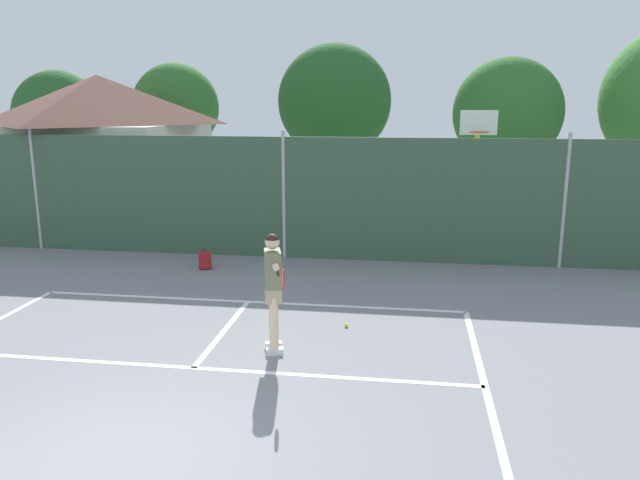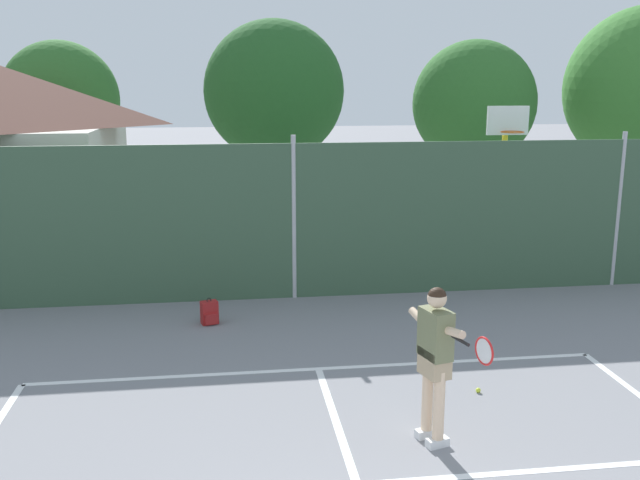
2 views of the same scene
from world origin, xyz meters
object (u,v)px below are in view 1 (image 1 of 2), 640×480
object	(u,v)px
tennis_player	(273,282)
tennis_ball	(346,325)
basketball_hoop	(476,161)
backpack_red	(205,261)

from	to	relation	value
tennis_player	tennis_ball	distance (m)	1.89
tennis_ball	basketball_hoop	bearing A→B (deg)	66.14
tennis_player	backpack_red	size ratio (longest dim) A/B	4.01
basketball_hoop	tennis_player	size ratio (longest dim) A/B	1.91
basketball_hoop	backpack_red	bearing A→B (deg)	-156.49
tennis_player	basketball_hoop	bearing A→B (deg)	63.17
backpack_red	basketball_hoop	bearing A→B (deg)	23.51
basketball_hoop	backpack_red	xyz separation A→B (m)	(-6.23, -2.71, -2.12)
tennis_player	backpack_red	bearing A→B (deg)	120.46
tennis_ball	backpack_red	size ratio (longest dim) A/B	0.14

